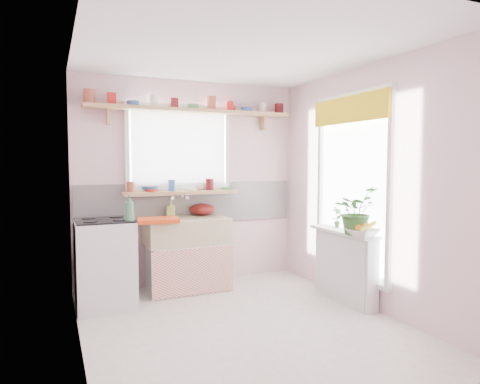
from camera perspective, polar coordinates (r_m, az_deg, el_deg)
name	(u,v)px	position (r m, az deg, el deg)	size (l,w,h in m)	color
room	(265,174)	(4.91, 3.34, 2.42)	(3.20, 3.20, 3.20)	white
sink_unit	(187,253)	(5.12, -7.14, -8.12)	(0.95, 0.65, 1.11)	white
cooker	(105,263)	(4.70, -17.56, -9.03)	(0.58, 0.58, 0.93)	white
radiator_ledge	(345,265)	(4.83, 13.80, -9.39)	(0.22, 0.95, 0.78)	white
windowsill	(182,192)	(5.20, -7.80, -0.06)	(1.40, 0.22, 0.04)	tan
pine_shelf	(193,111)	(5.26, -6.28, 10.69)	(2.52, 0.24, 0.04)	tan
shelf_crockery	(193,105)	(5.27, -6.28, 11.50)	(2.47, 0.11, 0.12)	#A55133
sill_crockery	(177,186)	(5.18, -8.34, 0.74)	(1.35, 0.11, 0.12)	#A55133
dish_tray	(158,220)	(4.77, -10.84, -3.70)	(0.44, 0.33, 0.04)	#E44514
colander	(202,209)	(5.32, -5.07, -2.32)	(0.31, 0.31, 0.14)	#5D1210
jade_plant	(355,211)	(4.46, 15.14, -2.44)	(0.43, 0.38, 0.48)	#2D5A24
fruit_bowl	(363,233)	(4.40, 16.08, -5.22)	(0.31, 0.31, 0.08)	silver
herb_pot	(337,217)	(4.91, 12.81, -3.28)	(0.12, 0.08, 0.23)	#335E25
soap_bottle_sink	(171,209)	(5.21, -9.21, -2.21)	(0.09, 0.09, 0.19)	#C0D35E
sill_cup	(200,186)	(5.33, -5.39, 0.79)	(0.12, 0.12, 0.10)	white
sill_bowl	(150,189)	(5.17, -11.95, 0.44)	(0.21, 0.21, 0.06)	teal
shelf_vase	(230,106)	(5.50, -1.32, 11.40)	(0.14, 0.14, 0.15)	#9C3C30
cooker_bottle	(129,208)	(4.42, -14.57, -2.09)	(0.10, 0.10, 0.26)	#3D7B52
fruit	(363,226)	(4.40, 16.10, -4.42)	(0.20, 0.14, 0.10)	orange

